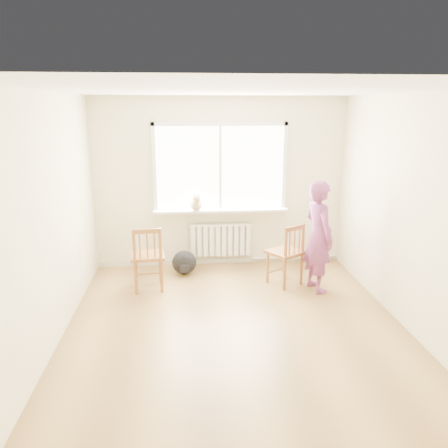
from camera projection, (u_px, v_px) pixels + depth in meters
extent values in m
plane|color=#A47B43|center=(236.00, 328.00, 5.16)|extent=(4.50, 4.50, 0.00)
plane|color=white|center=(238.00, 90.00, 4.46)|extent=(4.50, 4.50, 0.00)
cube|color=beige|center=(220.00, 183.00, 6.98)|extent=(4.00, 0.01, 2.70)
cube|color=white|center=(220.00, 168.00, 6.89)|extent=(2.00, 0.02, 1.30)
cube|color=white|center=(220.00, 124.00, 6.70)|extent=(2.12, 0.05, 0.06)
cube|color=white|center=(154.00, 169.00, 6.79)|extent=(0.06, 0.05, 1.42)
cube|color=white|center=(284.00, 167.00, 6.96)|extent=(0.06, 0.05, 1.42)
cube|color=white|center=(220.00, 168.00, 6.88)|extent=(0.04, 0.05, 1.30)
cube|color=white|center=(221.00, 210.00, 6.98)|extent=(2.15, 0.22, 0.04)
cube|color=white|center=(220.00, 239.00, 7.17)|extent=(1.00, 0.02, 0.55)
cube|color=white|center=(221.00, 240.00, 7.12)|extent=(1.00, 0.10, 0.51)
cube|color=white|center=(221.00, 225.00, 7.05)|extent=(1.00, 0.12, 0.03)
cylinder|color=silver|center=(294.00, 257.00, 7.36)|extent=(1.40, 0.04, 0.04)
cube|color=beige|center=(220.00, 261.00, 7.30)|extent=(4.00, 0.03, 0.08)
cube|color=brown|center=(148.00, 256.00, 6.17)|extent=(0.51, 0.49, 0.04)
cylinder|color=brown|center=(160.00, 267.00, 6.44)|extent=(0.04, 0.04, 0.50)
cylinder|color=brown|center=(136.00, 269.00, 6.37)|extent=(0.04, 0.04, 0.50)
cylinder|color=brown|center=(162.00, 276.00, 6.10)|extent=(0.04, 0.04, 0.50)
cylinder|color=brown|center=(136.00, 277.00, 6.04)|extent=(0.04, 0.04, 0.50)
cylinder|color=brown|center=(161.00, 261.00, 6.04)|extent=(0.04, 0.04, 0.94)
cylinder|color=brown|center=(135.00, 262.00, 5.98)|extent=(0.04, 0.04, 0.94)
cube|color=brown|center=(147.00, 231.00, 5.90)|extent=(0.38, 0.08, 0.06)
cylinder|color=brown|center=(155.00, 245.00, 5.97)|extent=(0.02, 0.02, 0.38)
cylinder|color=brown|center=(147.00, 245.00, 5.95)|extent=(0.02, 0.02, 0.38)
cylinder|color=brown|center=(140.00, 246.00, 5.93)|extent=(0.02, 0.02, 0.38)
cube|color=brown|center=(285.00, 252.00, 6.35)|extent=(0.62, 0.61, 0.04)
cylinder|color=brown|center=(285.00, 262.00, 6.64)|extent=(0.04, 0.04, 0.49)
cylinder|color=brown|center=(268.00, 267.00, 6.44)|extent=(0.04, 0.04, 0.49)
cylinder|color=brown|center=(302.00, 269.00, 6.38)|extent=(0.04, 0.04, 0.49)
cylinder|color=brown|center=(285.00, 274.00, 6.17)|extent=(0.04, 0.04, 0.49)
cylinder|color=brown|center=(302.00, 255.00, 6.32)|extent=(0.04, 0.04, 0.92)
cylinder|color=brown|center=(285.00, 259.00, 6.12)|extent=(0.04, 0.04, 0.92)
cube|color=brown|center=(295.00, 228.00, 6.11)|extent=(0.34, 0.23, 0.06)
cylinder|color=brown|center=(299.00, 240.00, 6.22)|extent=(0.02, 0.02, 0.37)
cylinder|color=brown|center=(295.00, 241.00, 6.16)|extent=(0.02, 0.02, 0.37)
cylinder|color=brown|center=(290.00, 243.00, 6.10)|extent=(0.02, 0.02, 0.37)
imported|color=#C74251|center=(319.00, 237.00, 6.06)|extent=(0.50, 0.65, 1.57)
ellipsoid|color=beige|center=(196.00, 204.00, 6.85)|extent=(0.22, 0.31, 0.22)
sphere|color=beige|center=(197.00, 199.00, 6.68)|extent=(0.12, 0.12, 0.12)
cone|color=beige|center=(195.00, 195.00, 6.66)|extent=(0.04, 0.04, 0.05)
cone|color=beige|center=(199.00, 195.00, 6.67)|extent=(0.04, 0.04, 0.05)
cylinder|color=beige|center=(195.00, 206.00, 7.01)|extent=(0.04, 0.20, 0.03)
cylinder|color=beige|center=(195.00, 209.00, 6.75)|extent=(0.03, 0.03, 0.11)
cylinder|color=beige|center=(199.00, 209.00, 6.76)|extent=(0.03, 0.03, 0.11)
ellipsoid|color=black|center=(184.00, 262.00, 6.79)|extent=(0.44, 0.37, 0.38)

